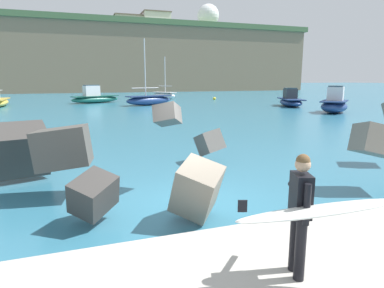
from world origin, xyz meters
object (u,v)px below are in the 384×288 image
(boat_mid_centre, at_px, (291,101))
(boat_far_left, at_px, (334,104))
(boat_near_centre, at_px, (164,95))
(mooring_buoy_middle, at_px, (214,99))
(station_building_central, at_px, (129,24))
(boat_near_left, at_px, (149,100))
(station_building_west, at_px, (155,23))
(radar_dome, at_px, (208,19))
(boat_mid_left, at_px, (95,97))
(surfer_with_board, at_px, (305,209))

(boat_mid_centre, height_order, boat_far_left, boat_far_left)
(boat_near_centre, height_order, boat_far_left, boat_near_centre)
(mooring_buoy_middle, relative_size, station_building_central, 0.05)
(boat_near_left, xyz_separation_m, station_building_central, (7.51, 61.44, 17.71))
(boat_mid_centre, height_order, station_building_west, station_building_west)
(boat_near_left, height_order, station_building_central, station_building_central)
(mooring_buoy_middle, relative_size, radar_dome, 0.05)
(boat_mid_left, bearing_deg, boat_near_left, -44.83)
(boat_mid_left, bearing_deg, surfer_with_board, -89.00)
(boat_far_left, height_order, radar_dome, radar_dome)
(boat_far_left, bearing_deg, boat_near_centre, 112.22)
(surfer_with_board, relative_size, boat_far_left, 0.47)
(boat_mid_centre, distance_m, radar_dome, 74.52)
(radar_dome, distance_m, station_building_central, 24.95)
(mooring_buoy_middle, height_order, station_building_west, station_building_west)
(boat_mid_left, bearing_deg, boat_mid_centre, -31.47)
(boat_far_left, bearing_deg, boat_mid_left, 135.12)
(station_building_west, bearing_deg, station_building_central, 178.65)
(station_building_west, bearing_deg, boat_near_centre, -101.98)
(boat_mid_centre, height_order, station_building_central, station_building_central)
(mooring_buoy_middle, relative_size, station_building_west, 0.05)
(radar_dome, relative_size, station_building_central, 1.16)
(radar_dome, bearing_deg, boat_near_centre, -117.89)
(station_building_central, bearing_deg, boat_near_left, -96.97)
(boat_far_left, bearing_deg, mooring_buoy_middle, 99.22)
(boat_near_centre, height_order, station_building_west, station_building_west)
(boat_far_left, relative_size, station_building_central, 0.54)
(radar_dome, bearing_deg, station_building_central, -177.10)
(boat_near_centre, relative_size, radar_dome, 0.63)
(mooring_buoy_middle, bearing_deg, boat_far_left, -80.78)
(boat_near_left, bearing_deg, boat_mid_left, 135.17)
(boat_mid_centre, xyz_separation_m, station_building_central, (-6.92, 68.09, 17.69))
(surfer_with_board, relative_size, station_building_west, 0.26)
(boat_near_centre, bearing_deg, surfer_with_board, -101.88)
(boat_near_left, xyz_separation_m, boat_mid_centre, (14.43, -6.65, 0.03))
(boat_mid_centre, bearing_deg, boat_near_left, 155.25)
(boat_far_left, bearing_deg, station_building_central, 94.85)
(boat_near_centre, height_order, station_building_central, station_building_central)
(boat_near_left, bearing_deg, boat_mid_centre, -24.75)
(mooring_buoy_middle, bearing_deg, boat_mid_centre, -73.48)
(station_building_central, bearing_deg, surfer_with_board, -97.46)
(boat_near_left, relative_size, boat_near_centre, 1.21)
(boat_far_left, distance_m, station_building_west, 77.26)
(mooring_buoy_middle, height_order, station_building_central, station_building_central)
(boat_near_centre, distance_m, boat_mid_left, 10.77)
(surfer_with_board, bearing_deg, station_building_central, 82.54)
(boat_near_left, relative_size, radar_dome, 0.77)
(boat_near_left, xyz_separation_m, mooring_buoy_middle, (10.68, 6.01, -0.38))
(station_building_west, bearing_deg, boat_far_left, -90.97)
(surfer_with_board, relative_size, radar_dome, 0.22)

